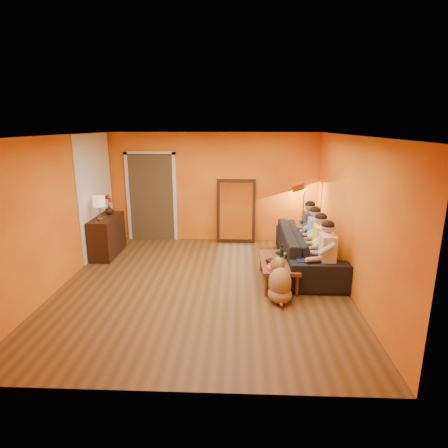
{
  "coord_description": "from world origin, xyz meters",
  "views": [
    {
      "loc": [
        0.63,
        -6.13,
        2.77
      ],
      "look_at": [
        0.35,
        0.5,
        1.0
      ],
      "focal_mm": 30.0,
      "sensor_mm": 36.0,
      "label": 1
    }
  ],
  "objects_px": {
    "sideboard": "(107,236)",
    "vase": "(109,210)",
    "floor_lamp": "(303,216)",
    "person_mid_right": "(315,237)",
    "person_far_left": "(327,255)",
    "person_mid_left": "(320,245)",
    "wine_bottle": "(282,253)",
    "tumbler": "(284,256)",
    "mirror_frame": "(236,211)",
    "dog": "(280,280)",
    "coffee_table": "(278,272)",
    "person_far_right": "(310,229)",
    "sofa": "(308,249)",
    "laptop": "(286,253)",
    "table_lamp": "(100,208)"
  },
  "relations": [
    {
      "from": "person_mid_left",
      "to": "mirror_frame",
      "type": "bearing_deg",
      "value": 126.62
    },
    {
      "from": "sideboard",
      "to": "vase",
      "type": "relative_size",
      "value": 5.87
    },
    {
      "from": "sideboard",
      "to": "person_mid_right",
      "type": "distance_m",
      "value": 4.4
    },
    {
      "from": "dog",
      "to": "person_mid_left",
      "type": "distance_m",
      "value": 1.35
    },
    {
      "from": "person_far_left",
      "to": "wine_bottle",
      "type": "height_order",
      "value": "person_far_left"
    },
    {
      "from": "dog",
      "to": "wine_bottle",
      "type": "xyz_separation_m",
      "value": [
        0.09,
        0.66,
        0.22
      ]
    },
    {
      "from": "mirror_frame",
      "to": "person_far_left",
      "type": "height_order",
      "value": "mirror_frame"
    },
    {
      "from": "mirror_frame",
      "to": "person_mid_left",
      "type": "height_order",
      "value": "mirror_frame"
    },
    {
      "from": "vase",
      "to": "person_mid_right",
      "type": "bearing_deg",
      "value": -9.68
    },
    {
      "from": "floor_lamp",
      "to": "tumbler",
      "type": "relative_size",
      "value": 13.25
    },
    {
      "from": "mirror_frame",
      "to": "laptop",
      "type": "distance_m",
      "value": 2.33
    },
    {
      "from": "mirror_frame",
      "to": "laptop",
      "type": "height_order",
      "value": "mirror_frame"
    },
    {
      "from": "floor_lamp",
      "to": "person_mid_right",
      "type": "relative_size",
      "value": 1.18
    },
    {
      "from": "coffee_table",
      "to": "person_mid_left",
      "type": "bearing_deg",
      "value": 20.79
    },
    {
      "from": "mirror_frame",
      "to": "dog",
      "type": "relative_size",
      "value": 2.14
    },
    {
      "from": "person_mid_left",
      "to": "wine_bottle",
      "type": "distance_m",
      "value": 0.84
    },
    {
      "from": "dog",
      "to": "person_far_left",
      "type": "distance_m",
      "value": 1.0
    },
    {
      "from": "mirror_frame",
      "to": "dog",
      "type": "xyz_separation_m",
      "value": [
        0.75,
        -3.16,
        -0.4
      ]
    },
    {
      "from": "sofa",
      "to": "vase",
      "type": "relative_size",
      "value": 13.0
    },
    {
      "from": "coffee_table",
      "to": "floor_lamp",
      "type": "distance_m",
      "value": 2.36
    },
    {
      "from": "sofa",
      "to": "floor_lamp",
      "type": "relative_size",
      "value": 1.81
    },
    {
      "from": "person_mid_left",
      "to": "laptop",
      "type": "distance_m",
      "value": 0.64
    },
    {
      "from": "person_mid_left",
      "to": "tumbler",
      "type": "xyz_separation_m",
      "value": [
        -0.68,
        -0.2,
        -0.14
      ]
    },
    {
      "from": "person_mid_right",
      "to": "person_far_right",
      "type": "bearing_deg",
      "value": 90.0
    },
    {
      "from": "coffee_table",
      "to": "person_far_right",
      "type": "bearing_deg",
      "value": 59.44
    },
    {
      "from": "person_mid_left",
      "to": "floor_lamp",
      "type": "bearing_deg",
      "value": 90.93
    },
    {
      "from": "wine_bottle",
      "to": "tumbler",
      "type": "xyz_separation_m",
      "value": [
        0.07,
        0.17,
        -0.1
      ]
    },
    {
      "from": "floor_lamp",
      "to": "sideboard",
      "type": "bearing_deg",
      "value": -147.6
    },
    {
      "from": "sideboard",
      "to": "vase",
      "type": "height_order",
      "value": "vase"
    },
    {
      "from": "person_far_right",
      "to": "sideboard",
      "type": "bearing_deg",
      "value": -179.29
    },
    {
      "from": "mirror_frame",
      "to": "person_far_right",
      "type": "height_order",
      "value": "mirror_frame"
    },
    {
      "from": "person_mid_right",
      "to": "person_far_right",
      "type": "xyz_separation_m",
      "value": [
        0.0,
        0.55,
        0.0
      ]
    },
    {
      "from": "wine_bottle",
      "to": "tumbler",
      "type": "distance_m",
      "value": 0.21
    },
    {
      "from": "person_mid_right",
      "to": "wine_bottle",
      "type": "bearing_deg",
      "value": -129.0
    },
    {
      "from": "sideboard",
      "to": "tumbler",
      "type": "xyz_separation_m",
      "value": [
        3.69,
        -1.25,
        0.05
      ]
    },
    {
      "from": "sofa",
      "to": "laptop",
      "type": "xyz_separation_m",
      "value": [
        -0.49,
        -0.42,
        0.05
      ]
    },
    {
      "from": "sofa",
      "to": "dog",
      "type": "xyz_separation_m",
      "value": [
        -0.7,
        -1.48,
        -0.03
      ]
    },
    {
      "from": "table_lamp",
      "to": "laptop",
      "type": "distance_m",
      "value": 3.88
    },
    {
      "from": "person_mid_right",
      "to": "wine_bottle",
      "type": "relative_size",
      "value": 3.94
    },
    {
      "from": "person_far_left",
      "to": "tumbler",
      "type": "distance_m",
      "value": 0.77
    },
    {
      "from": "wine_bottle",
      "to": "laptop",
      "type": "distance_m",
      "value": 0.44
    },
    {
      "from": "table_lamp",
      "to": "person_far_right",
      "type": "relative_size",
      "value": 0.42
    },
    {
      "from": "sofa",
      "to": "person_mid_left",
      "type": "relative_size",
      "value": 2.14
    },
    {
      "from": "person_far_left",
      "to": "floor_lamp",
      "type": "bearing_deg",
      "value": 90.72
    },
    {
      "from": "person_mid_left",
      "to": "wine_bottle",
      "type": "relative_size",
      "value": 3.94
    },
    {
      "from": "coffee_table",
      "to": "laptop",
      "type": "relative_size",
      "value": 3.45
    },
    {
      "from": "person_mid_right",
      "to": "vase",
      "type": "distance_m",
      "value": 4.45
    },
    {
      "from": "sideboard",
      "to": "person_mid_left",
      "type": "height_order",
      "value": "person_mid_left"
    },
    {
      "from": "wine_bottle",
      "to": "tumbler",
      "type": "bearing_deg",
      "value": 67.62
    },
    {
      "from": "sideboard",
      "to": "tumbler",
      "type": "relative_size",
      "value": 10.86
    }
  ]
}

